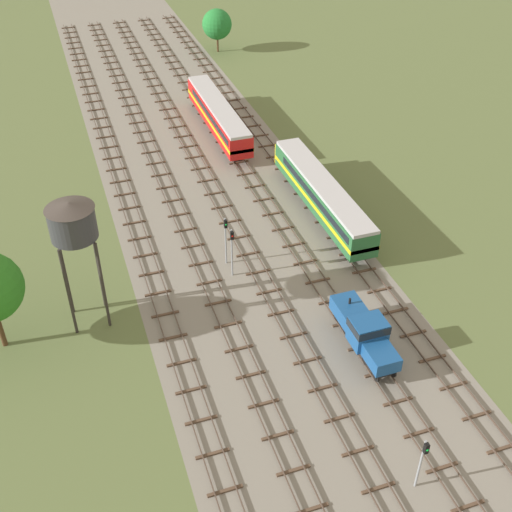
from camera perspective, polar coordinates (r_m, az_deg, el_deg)
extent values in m
plane|color=#5B6B3D|center=(74.71, -4.45, 6.82)|extent=(480.00, 480.00, 0.00)
cube|color=gray|center=(74.71, -4.45, 6.83)|extent=(22.94, 176.00, 0.01)
cube|color=#47382D|center=(74.05, -12.32, 5.94)|extent=(0.07, 126.00, 0.15)
cube|color=#47382D|center=(74.16, -11.23, 6.14)|extent=(0.07, 126.00, 0.15)
cube|color=brown|center=(44.16, -2.76, -20.08)|extent=(2.40, 0.22, 0.14)
cube|color=brown|center=(45.84, -3.88, -17.09)|extent=(2.40, 0.22, 0.14)
cube|color=brown|center=(47.64, -4.89, -14.32)|extent=(2.40, 0.22, 0.14)
cube|color=brown|center=(49.56, -5.79, -11.75)|extent=(2.40, 0.22, 0.14)
cube|color=brown|center=(51.58, -6.62, -9.37)|extent=(2.40, 0.22, 0.14)
cube|color=brown|center=(53.70, -7.37, -7.17)|extent=(2.40, 0.22, 0.14)
cube|color=brown|center=(55.89, -8.05, -5.15)|extent=(2.40, 0.22, 0.14)
cube|color=brown|center=(58.16, -8.68, -3.27)|extent=(2.40, 0.22, 0.14)
cube|color=brown|center=(60.49, -9.26, -1.54)|extent=(2.40, 0.22, 0.14)
cube|color=brown|center=(62.88, -9.79, 0.06)|extent=(2.40, 0.22, 0.14)
cube|color=brown|center=(65.31, -10.29, 1.54)|extent=(2.40, 0.22, 0.14)
cube|color=brown|center=(67.80, -10.75, 2.92)|extent=(2.40, 0.22, 0.14)
cube|color=brown|center=(70.32, -11.17, 4.19)|extent=(2.40, 0.22, 0.14)
cube|color=brown|center=(72.88, -11.57, 5.38)|extent=(2.40, 0.22, 0.14)
cube|color=brown|center=(75.47, -11.95, 6.49)|extent=(2.40, 0.22, 0.14)
cube|color=brown|center=(78.09, -12.30, 7.52)|extent=(2.40, 0.22, 0.14)
cube|color=brown|center=(80.74, -12.63, 8.48)|extent=(2.40, 0.22, 0.14)
cube|color=brown|center=(83.41, -12.93, 9.39)|extent=(2.40, 0.22, 0.14)
cube|color=brown|center=(86.11, -13.23, 10.23)|extent=(2.40, 0.22, 0.14)
cube|color=brown|center=(88.82, -13.50, 11.03)|extent=(2.40, 0.22, 0.14)
cube|color=brown|center=(91.55, -13.76, 11.77)|extent=(2.40, 0.22, 0.14)
cube|color=brown|center=(94.30, -14.01, 12.48)|extent=(2.40, 0.22, 0.14)
cube|color=brown|center=(97.06, -14.24, 13.14)|extent=(2.40, 0.22, 0.14)
cube|color=brown|center=(99.84, -14.46, 13.77)|extent=(2.40, 0.22, 0.14)
cube|color=brown|center=(102.62, -14.67, 14.36)|extent=(2.40, 0.22, 0.14)
cube|color=brown|center=(105.42, -14.87, 14.92)|extent=(2.40, 0.22, 0.14)
cube|color=brown|center=(108.23, -15.07, 15.45)|extent=(2.40, 0.22, 0.14)
cube|color=brown|center=(111.06, -15.25, 15.95)|extent=(2.40, 0.22, 0.14)
cube|color=brown|center=(113.89, -15.42, 16.43)|extent=(2.40, 0.22, 0.14)
cube|color=brown|center=(116.72, -15.59, 16.89)|extent=(2.40, 0.22, 0.14)
cube|color=brown|center=(119.57, -15.75, 17.32)|extent=(2.40, 0.22, 0.14)
cube|color=brown|center=(122.42, -15.90, 17.74)|extent=(2.40, 0.22, 0.14)
cube|color=brown|center=(125.28, -16.05, 18.13)|extent=(2.40, 0.22, 0.14)
cube|color=brown|center=(128.15, -16.19, 18.51)|extent=(2.40, 0.22, 0.14)
cube|color=brown|center=(131.02, -16.32, 18.87)|extent=(2.40, 0.22, 0.14)
cube|color=#47382D|center=(74.53, -8.73, 6.60)|extent=(0.07, 126.00, 0.15)
cube|color=#47382D|center=(74.73, -7.65, 6.79)|extent=(0.07, 126.00, 0.15)
cube|color=brown|center=(43.55, 4.88, -21.49)|extent=(2.40, 0.22, 0.14)
cube|color=brown|center=(45.04, 3.33, -18.45)|extent=(2.40, 0.22, 0.14)
cube|color=brown|center=(46.68, 1.93, -15.61)|extent=(2.40, 0.22, 0.14)
cube|color=brown|center=(48.46, 0.67, -12.97)|extent=(2.40, 0.22, 0.14)
cube|color=brown|center=(50.34, -0.48, -10.51)|extent=(2.40, 0.22, 0.14)
cube|color=brown|center=(52.34, -1.53, -8.23)|extent=(2.40, 0.22, 0.14)
cube|color=brown|center=(54.42, -2.49, -6.11)|extent=(2.40, 0.22, 0.14)
cube|color=brown|center=(56.59, -3.37, -4.16)|extent=(2.40, 0.22, 0.14)
cube|color=brown|center=(58.83, -4.18, -2.35)|extent=(2.40, 0.22, 0.14)
cube|color=brown|center=(61.13, -4.92, -0.67)|extent=(2.40, 0.22, 0.14)
cube|color=brown|center=(63.50, -5.61, 0.88)|extent=(2.40, 0.22, 0.14)
cube|color=brown|center=(65.91, -6.26, 2.32)|extent=(2.40, 0.22, 0.14)
cube|color=brown|center=(68.37, -6.85, 3.65)|extent=(2.40, 0.22, 0.14)
cube|color=brown|center=(70.88, -7.41, 4.90)|extent=(2.40, 0.22, 0.14)
cube|color=brown|center=(73.42, -7.93, 6.05)|extent=(2.40, 0.22, 0.14)
cube|color=brown|center=(75.99, -8.42, 7.13)|extent=(2.40, 0.22, 0.14)
cube|color=brown|center=(78.59, -8.88, 8.14)|extent=(2.40, 0.22, 0.14)
cube|color=brown|center=(81.23, -9.31, 9.08)|extent=(2.40, 0.22, 0.14)
cube|color=brown|center=(83.88, -9.71, 9.96)|extent=(2.40, 0.22, 0.14)
cube|color=brown|center=(86.56, -10.10, 10.79)|extent=(2.40, 0.22, 0.14)
cube|color=brown|center=(89.26, -10.46, 11.57)|extent=(2.40, 0.22, 0.14)
cube|color=brown|center=(91.98, -10.80, 12.30)|extent=(2.40, 0.22, 0.14)
cube|color=brown|center=(94.71, -11.12, 12.98)|extent=(2.40, 0.22, 0.14)
cube|color=brown|center=(97.46, -11.43, 13.63)|extent=(2.40, 0.22, 0.14)
cube|color=brown|center=(100.23, -11.72, 14.25)|extent=(2.40, 0.22, 0.14)
cube|color=brown|center=(103.01, -12.00, 14.83)|extent=(2.40, 0.22, 0.14)
cube|color=brown|center=(105.80, -12.26, 15.37)|extent=(2.40, 0.22, 0.14)
cube|color=brown|center=(108.60, -12.52, 15.89)|extent=(2.40, 0.22, 0.14)
cube|color=brown|center=(111.41, -12.76, 16.39)|extent=(2.40, 0.22, 0.14)
cube|color=brown|center=(114.23, -12.99, 16.86)|extent=(2.40, 0.22, 0.14)
cube|color=brown|center=(117.06, -13.21, 17.30)|extent=(2.40, 0.22, 0.14)
cube|color=brown|center=(119.90, -13.42, 17.73)|extent=(2.40, 0.22, 0.14)
cube|color=brown|center=(122.74, -13.62, 18.13)|extent=(2.40, 0.22, 0.14)
cube|color=brown|center=(125.60, -13.81, 18.52)|extent=(2.40, 0.22, 0.14)
cube|color=brown|center=(128.46, -14.00, 18.89)|extent=(2.40, 0.22, 0.14)
cube|color=brown|center=(131.32, -14.17, 19.24)|extent=(2.40, 0.22, 0.14)
cube|color=#47382D|center=(75.31, -5.19, 7.23)|extent=(0.07, 126.00, 0.15)
cube|color=#47382D|center=(75.60, -4.13, 7.41)|extent=(0.07, 126.00, 0.15)
cube|color=brown|center=(44.94, 10.79, -19.55)|extent=(2.40, 0.22, 0.14)
cube|color=brown|center=(46.39, 9.02, -16.72)|extent=(2.40, 0.22, 0.14)
cube|color=brown|center=(47.99, 7.40, -14.06)|extent=(2.40, 0.22, 0.14)
cube|color=brown|center=(49.71, 5.93, -11.56)|extent=(2.40, 0.22, 0.14)
cube|color=brown|center=(51.55, 4.58, -9.23)|extent=(2.40, 0.22, 0.14)
cube|color=brown|center=(53.50, 3.35, -7.06)|extent=(2.40, 0.22, 0.14)
cube|color=brown|center=(55.54, 2.21, -5.05)|extent=(2.40, 0.22, 0.14)
cube|color=brown|center=(57.67, 1.16, -3.18)|extent=(2.40, 0.22, 0.14)
cube|color=brown|center=(59.87, 0.19, -1.44)|extent=(2.40, 0.22, 0.14)
cube|color=brown|center=(62.13, -0.70, 0.17)|extent=(2.40, 0.22, 0.14)
cube|color=brown|center=(64.46, -1.54, 1.67)|extent=(2.40, 0.22, 0.14)
cube|color=brown|center=(66.84, -2.31, 3.06)|extent=(2.40, 0.22, 0.14)
cube|color=brown|center=(69.27, -3.04, 4.36)|extent=(2.40, 0.22, 0.14)
cube|color=brown|center=(71.74, -3.72, 5.57)|extent=(2.40, 0.22, 0.14)
cube|color=brown|center=(74.25, -4.35, 6.69)|extent=(2.40, 0.22, 0.14)
cube|color=brown|center=(76.80, -4.94, 7.74)|extent=(2.40, 0.22, 0.14)
cube|color=brown|center=(79.37, -5.50, 8.72)|extent=(2.40, 0.22, 0.14)
cube|color=brown|center=(81.98, -6.03, 9.64)|extent=(2.40, 0.22, 0.14)
cube|color=brown|center=(84.61, -6.53, 10.50)|extent=(2.40, 0.22, 0.14)
cube|color=brown|center=(87.27, -7.00, 11.31)|extent=(2.40, 0.22, 0.14)
cube|color=brown|center=(89.95, -7.44, 12.07)|extent=(2.40, 0.22, 0.14)
cube|color=brown|center=(92.65, -7.86, 12.78)|extent=(2.40, 0.22, 0.14)
cube|color=brown|center=(95.36, -8.26, 13.45)|extent=(2.40, 0.22, 0.14)
cube|color=brown|center=(98.09, -8.64, 14.09)|extent=(2.40, 0.22, 0.14)
cube|color=brown|center=(100.84, -9.00, 14.69)|extent=(2.40, 0.22, 0.14)
cube|color=brown|center=(103.60, -9.34, 15.26)|extent=(2.40, 0.22, 0.14)
cube|color=brown|center=(106.38, -9.67, 15.80)|extent=(2.40, 0.22, 0.14)
cube|color=brown|center=(109.16, -9.98, 16.31)|extent=(2.40, 0.22, 0.14)
cube|color=brown|center=(111.96, -10.27, 16.79)|extent=(2.40, 0.22, 0.14)
cube|color=brown|center=(114.77, -10.56, 17.25)|extent=(2.40, 0.22, 0.14)
cube|color=brown|center=(117.58, -10.83, 17.69)|extent=(2.40, 0.22, 0.14)
cube|color=brown|center=(120.41, -11.09, 18.10)|extent=(2.40, 0.22, 0.14)
cube|color=brown|center=(123.24, -11.34, 18.50)|extent=(2.40, 0.22, 0.14)
cube|color=brown|center=(126.09, -11.58, 18.88)|extent=(2.40, 0.22, 0.14)
cube|color=brown|center=(128.94, -11.81, 19.24)|extent=(2.40, 0.22, 0.14)
cube|color=brown|center=(131.79, -12.03, 19.59)|extent=(2.40, 0.22, 0.14)
cube|color=#47382D|center=(76.37, -1.72, 7.81)|extent=(0.07, 126.00, 0.15)
cube|color=#47382D|center=(76.75, -0.69, 7.98)|extent=(0.07, 126.00, 0.15)
cube|color=brown|center=(45.53, 18.26, -20.34)|extent=(2.40, 0.22, 0.14)
cube|color=brown|center=(46.77, 16.17, -17.59)|extent=(2.40, 0.22, 0.14)
cube|color=brown|center=(48.17, 14.24, -14.97)|extent=(2.40, 0.22, 0.14)
cube|color=brown|center=(49.71, 12.47, -12.49)|extent=(2.40, 0.22, 0.14)
cube|color=brown|center=(51.37, 10.85, -10.15)|extent=(2.40, 0.22, 0.14)
cube|color=brown|center=(53.16, 9.35, -7.96)|extent=(2.40, 0.22, 0.14)
cube|color=brown|center=(55.05, 7.96, -5.91)|extent=(2.40, 0.22, 0.14)
cube|color=brown|center=(57.03, 6.68, -4.00)|extent=(2.40, 0.22, 0.14)
cube|color=brown|center=(59.11, 5.49, -2.22)|extent=(2.40, 0.22, 0.14)
cube|color=brown|center=(61.25, 4.39, -0.56)|extent=(2.40, 0.22, 0.14)
cube|color=brown|center=(63.47, 3.36, 0.99)|extent=(2.40, 0.22, 0.14)
cube|color=brown|center=(65.75, 2.40, 2.43)|extent=(2.40, 0.22, 0.14)
cube|color=brown|center=(68.09, 1.51, 3.77)|extent=(2.40, 0.22, 0.14)
cube|color=brown|center=(70.47, 0.67, 5.03)|extent=(2.40, 0.22, 0.14)
cube|color=brown|center=(72.90, -0.11, 6.19)|extent=(2.40, 0.22, 0.14)
cube|color=brown|center=(75.37, -0.85, 7.29)|extent=(2.40, 0.22, 0.14)
cube|color=brown|center=(77.88, -1.54, 8.31)|extent=(2.40, 0.22, 0.14)
cube|color=brown|center=(80.43, -2.20, 9.26)|extent=(2.40, 0.22, 0.14)
cube|color=brown|center=(83.00, -2.81, 10.16)|extent=(2.40, 0.22, 0.14)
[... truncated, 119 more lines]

